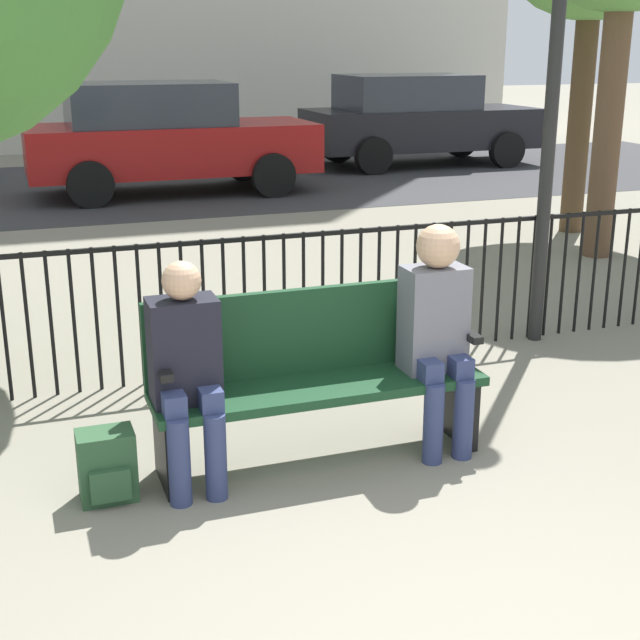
{
  "coord_description": "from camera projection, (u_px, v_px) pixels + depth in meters",
  "views": [
    {
      "loc": [
        -1.47,
        -2.2,
        2.17
      ],
      "look_at": [
        0.0,
        1.94,
        0.8
      ],
      "focal_mm": 50.0,
      "sensor_mm": 36.0,
      "label": 1
    }
  ],
  "objects": [
    {
      "name": "seated_person_0",
      "position": [
        187.0,
        366.0,
        4.37
      ],
      "size": [
        0.34,
        0.39,
        1.18
      ],
      "color": "navy",
      "rests_on": "ground"
    },
    {
      "name": "fence_railing",
      "position": [
        245.0,
        293.0,
        5.99
      ],
      "size": [
        9.01,
        0.03,
        0.95
      ],
      "color": "black",
      "rests_on": "ground"
    },
    {
      "name": "street_surface",
      "position": [
        104.0,
        188.0,
        13.89
      ],
      "size": [
        24.0,
        6.0,
        0.01
      ],
      "color": "#333335",
      "rests_on": "ground"
    },
    {
      "name": "parked_car_1",
      "position": [
        165.0,
        136.0,
        13.14
      ],
      "size": [
        4.2,
        1.94,
        1.62
      ],
      "color": "maroon",
      "rests_on": "ground"
    },
    {
      "name": "parked_car_2",
      "position": [
        417.0,
        119.0,
        16.21
      ],
      "size": [
        4.2,
        1.94,
        1.62
      ],
      "color": "black",
      "rests_on": "ground"
    },
    {
      "name": "seated_person_1",
      "position": [
        437.0,
        325.0,
        4.8
      ],
      "size": [
        0.34,
        0.39,
        1.26
      ],
      "color": "navy",
      "rests_on": "ground"
    },
    {
      "name": "park_bench",
      "position": [
        315.0,
        370.0,
        4.77
      ],
      "size": [
        1.79,
        0.45,
        0.92
      ],
      "color": "#14381E",
      "rests_on": "ground"
    },
    {
      "name": "backpack",
      "position": [
        107.0,
        466.0,
        4.38
      ],
      "size": [
        0.28,
        0.24,
        0.36
      ],
      "color": "#284C2D",
      "rests_on": "ground"
    }
  ]
}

